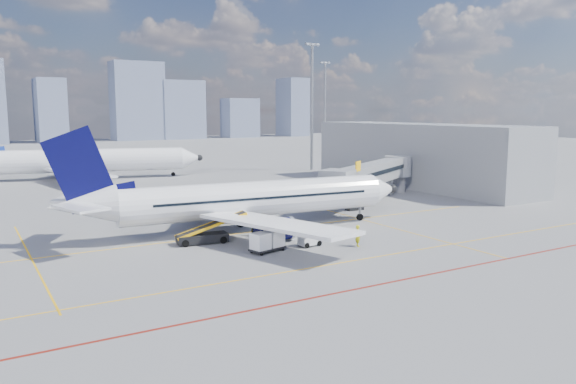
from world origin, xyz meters
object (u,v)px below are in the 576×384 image
object	(u,v)px
baggage_tug	(309,239)
belt_loader	(204,236)
second_aircraft	(80,161)
cargo_dolly	(267,241)
main_aircraft	(242,200)
ramp_worker	(358,236)

from	to	relation	value
baggage_tug	belt_loader	bearing A→B (deg)	137.26
second_aircraft	cargo_dolly	bearing A→B (deg)	-72.74
second_aircraft	belt_loader	xyz separation A→B (m)	(0.35, -56.82, -2.51)
second_aircraft	cargo_dolly	size ratio (longest dim) A/B	12.13
main_aircraft	belt_loader	world-z (taller)	main_aircraft
main_aircraft	cargo_dolly	world-z (taller)	main_aircraft
cargo_dolly	belt_loader	bearing A→B (deg)	107.66
baggage_tug	ramp_worker	world-z (taller)	ramp_worker
ramp_worker	baggage_tug	bearing A→B (deg)	78.03
baggage_tug	belt_loader	size ratio (longest dim) A/B	0.30
second_aircraft	baggage_tug	xyz separation A→B (m)	(8.06, -62.67, -2.57)
second_aircraft	belt_loader	world-z (taller)	second_aircraft
main_aircraft	baggage_tug	distance (m)	9.23
ramp_worker	second_aircraft	bearing A→B (deg)	29.32
second_aircraft	ramp_worker	bearing A→B (deg)	-65.93
belt_loader	cargo_dolly	bearing A→B (deg)	-51.13
second_aircraft	baggage_tug	bearing A→B (deg)	-68.96
baggage_tug	cargo_dolly	xyz separation A→B (m)	(-4.18, 0.09, 0.32)
baggage_tug	belt_loader	xyz separation A→B (m)	(-7.71, 5.85, 0.05)
second_aircraft	ramp_worker	xyz separation A→B (m)	(11.88, -64.96, -2.24)
main_aircraft	cargo_dolly	size ratio (longest dim) A/B	10.62
baggage_tug	ramp_worker	distance (m)	4.46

